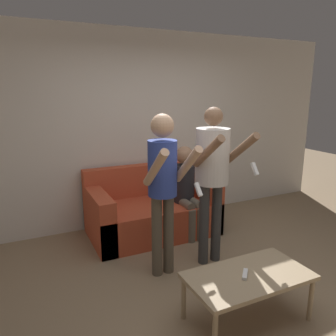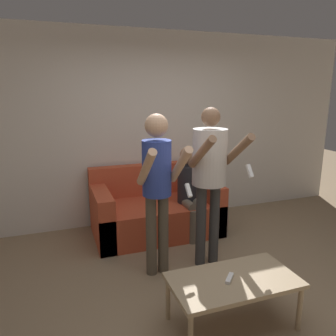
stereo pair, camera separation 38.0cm
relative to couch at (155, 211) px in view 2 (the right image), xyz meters
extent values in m
plane|color=#937A5B|center=(0.10, -1.60, -0.29)|extent=(14.00, 14.00, 0.00)
cube|color=silver|center=(0.10, 0.50, 1.06)|extent=(6.40, 0.06, 2.70)
cube|color=#C64C2D|center=(0.00, -0.04, -0.08)|extent=(1.65, 0.95, 0.43)
cube|color=#C64C2D|center=(0.00, 0.35, 0.36)|extent=(1.65, 0.16, 0.44)
cube|color=#C64C2D|center=(-0.73, -0.04, 0.04)|extent=(0.20, 0.95, 0.67)
cube|color=#C64C2D|center=(0.73, -0.04, 0.04)|extent=(0.20, 0.95, 0.67)
cylinder|color=brown|center=(-0.35, -1.01, 0.14)|extent=(0.11, 0.11, 0.87)
cylinder|color=brown|center=(-0.22, -1.01, 0.14)|extent=(0.11, 0.11, 0.87)
cylinder|color=#2D429E|center=(-0.29, -1.01, 0.85)|extent=(0.29, 0.29, 0.56)
sphere|color=tan|center=(-0.29, -1.01, 1.27)|extent=(0.23, 0.23, 0.23)
cylinder|color=tan|center=(-0.45, -1.21, 0.91)|extent=(0.08, 0.47, 0.43)
cylinder|color=tan|center=(-0.12, -1.21, 0.91)|extent=(0.08, 0.47, 0.43)
cube|color=white|center=(-0.12, -1.42, 0.73)|extent=(0.04, 0.11, 0.12)
cylinder|color=#383838|center=(0.21, -1.01, 0.17)|extent=(0.11, 0.11, 0.92)
cylinder|color=#383838|center=(0.37, -1.01, 0.17)|extent=(0.11, 0.11, 0.92)
cylinder|color=silver|center=(0.29, -1.01, 0.92)|extent=(0.36, 0.36, 0.59)
sphere|color=brown|center=(0.29, -1.01, 1.34)|extent=(0.19, 0.19, 0.19)
cylinder|color=brown|center=(0.09, -1.23, 1.02)|extent=(0.08, 0.49, 0.39)
cylinder|color=brown|center=(0.49, -1.23, 1.02)|extent=(0.08, 0.49, 0.39)
cube|color=white|center=(0.49, -1.45, 0.86)|extent=(0.04, 0.10, 0.12)
cylinder|color=#6B6051|center=(0.34, -0.50, -0.08)|extent=(0.11, 0.11, 0.43)
cylinder|color=#6B6051|center=(0.47, -0.50, -0.08)|extent=(0.11, 0.11, 0.43)
cylinder|color=#6B6051|center=(0.34, -0.34, 0.17)|extent=(0.11, 0.32, 0.11)
cylinder|color=#6B6051|center=(0.47, -0.34, 0.17)|extent=(0.11, 0.32, 0.11)
cylinder|color=#232328|center=(0.40, -0.18, 0.39)|extent=(0.28, 0.28, 0.50)
sphere|color=#A87A5B|center=(0.40, -0.18, 0.78)|extent=(0.23, 0.23, 0.23)
cube|color=tan|center=(0.05, -1.97, 0.11)|extent=(1.03, 0.56, 0.04)
cylinder|color=tan|center=(0.52, -2.21, -0.10)|extent=(0.04, 0.04, 0.39)
cylinder|color=tan|center=(-0.43, -1.73, -0.10)|extent=(0.04, 0.04, 0.39)
cylinder|color=tan|center=(0.52, -1.73, -0.10)|extent=(0.04, 0.04, 0.39)
cube|color=white|center=(0.01, -1.97, 0.14)|extent=(0.13, 0.13, 0.02)
camera|label=1|loc=(-1.59, -3.86, 1.61)|focal=35.00mm
camera|label=2|loc=(-1.24, -4.01, 1.61)|focal=35.00mm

